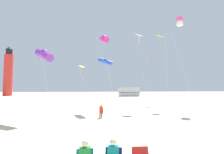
# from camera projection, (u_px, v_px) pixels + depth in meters

# --- Properties ---
(ground) EXTENTS (200.00, 200.00, 0.00)m
(ground) POSITION_uv_depth(u_px,v_px,m) (103.00, 145.00, 7.64)
(ground) COLOR beige
(kite_flyer_standing) EXTENTS (0.35, 0.52, 1.16)m
(kite_flyer_standing) POSITION_uv_depth(u_px,v_px,m) (101.00, 111.00, 14.53)
(kite_flyer_standing) COLOR red
(kite_flyer_standing) RESTS_ON ground
(kite_tube_blue) EXTENTS (2.59, 1.80, 7.81)m
(kite_tube_blue) POSITION_uv_depth(u_px,v_px,m) (105.00, 61.00, 27.24)
(kite_tube_blue) COLOR silver
(kite_tube_blue) RESTS_ON ground
(kite_tube_violet) EXTENTS (2.19, 2.32, 6.38)m
(kite_tube_violet) POSITION_uv_depth(u_px,v_px,m) (44.00, 55.00, 14.65)
(kite_tube_violet) COLOR silver
(kite_tube_violet) RESTS_ON ground
(kite_box_rainbow) EXTENTS (2.53, 2.39, 12.02)m
(kite_box_rainbow) POSITION_uv_depth(u_px,v_px,m) (180.00, 21.00, 21.42)
(kite_box_rainbow) COLOR silver
(kite_box_rainbow) RESTS_ON ground
(kite_diamond_white) EXTENTS (2.04, 1.67, 9.84)m
(kite_diamond_white) POSITION_uv_depth(u_px,v_px,m) (139.00, 38.00, 21.33)
(kite_diamond_white) COLOR silver
(kite_diamond_white) RESTS_ON ground
(kite_diamond_gold) EXTENTS (2.95, 2.87, 6.73)m
(kite_diamond_gold) POSITION_uv_depth(u_px,v_px,m) (82.00, 68.00, 29.24)
(kite_diamond_gold) COLOR silver
(kite_diamond_gold) RESTS_ON ground
(kite_diamond_scarlet) EXTENTS (2.51, 2.51, 7.82)m
(kite_diamond_scarlet) POSITION_uv_depth(u_px,v_px,m) (152.00, 60.00, 27.26)
(kite_diamond_scarlet) COLOR silver
(kite_diamond_scarlet) RESTS_ON ground
(kite_tube_magenta) EXTENTS (2.91, 3.05, 9.66)m
(kite_tube_magenta) POSITION_uv_depth(u_px,v_px,m) (104.00, 39.00, 20.86)
(kite_tube_magenta) COLOR silver
(kite_tube_magenta) RESTS_ON ground
(kite_diamond_lime) EXTENTS (1.86, 1.86, 10.09)m
(kite_diamond_lime) POSITION_uv_depth(u_px,v_px,m) (160.00, 39.00, 22.56)
(kite_diamond_lime) COLOR silver
(kite_diamond_lime) RESTS_ON ground
(lighthouse_distant) EXTENTS (2.80, 2.80, 16.80)m
(lighthouse_distant) POSITION_uv_depth(u_px,v_px,m) (8.00, 73.00, 55.09)
(lighthouse_distant) COLOR red
(lighthouse_distant) RESTS_ON ground
(rv_van_silver) EXTENTS (6.49, 2.48, 2.80)m
(rv_van_silver) POSITION_uv_depth(u_px,v_px,m) (129.00, 92.00, 51.36)
(rv_van_silver) COLOR #B7BABF
(rv_van_silver) RESTS_ON ground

